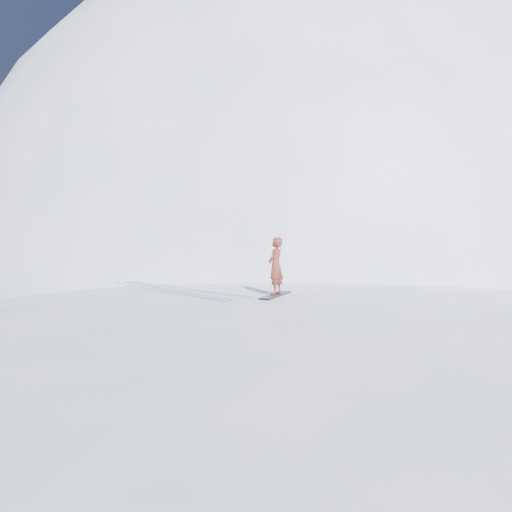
{
  "coord_description": "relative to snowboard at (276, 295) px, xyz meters",
  "views": [
    {
      "loc": [
        -7.63,
        -8.19,
        4.29
      ],
      "look_at": [
        0.34,
        3.27,
        3.5
      ],
      "focal_mm": 32.0,
      "sensor_mm": 36.0,
      "label": 1
    }
  ],
  "objects": [
    {
      "name": "board_tracks",
      "position": [
        -1.91,
        2.92,
        0.01
      ],
      "size": [
        2.17,
        5.93,
        0.04
      ],
      "color": "silver",
      "rests_on": "ground"
    },
    {
      "name": "wind_bumps",
      "position": [
        -0.9,
        -0.15,
        -2.41
      ],
      "size": [
        16.0,
        14.4,
        1.0
      ],
      "color": "white",
      "rests_on": "ground"
    },
    {
      "name": "ground",
      "position": [
        -0.34,
        -2.27,
        -2.41
      ],
      "size": [
        400.0,
        400.0,
        0.0
      ],
      "primitive_type": "plane",
      "color": "white",
      "rests_on": "ground"
    },
    {
      "name": "near_ridge",
      "position": [
        0.66,
        0.73,
        -2.41
      ],
      "size": [
        36.0,
        28.0,
        4.8
      ],
      "primitive_type": "ellipsoid",
      "color": "white",
      "rests_on": "ground"
    },
    {
      "name": "snowboard",
      "position": [
        0.0,
        0.0,
        0.0
      ],
      "size": [
        1.64,
        1.1,
        0.03
      ],
      "primitive_type": "cube",
      "rotation": [
        0.0,
        0.0,
        0.51
      ],
      "color": "black",
      "rests_on": "near_ridge"
    },
    {
      "name": "peak_shoulder",
      "position": [
        9.66,
        17.73,
        -2.41
      ],
      "size": [
        28.0,
        24.0,
        18.0
      ],
      "primitive_type": "ellipsoid",
      "color": "white",
      "rests_on": "ground"
    },
    {
      "name": "snowboarder",
      "position": [
        0.0,
        0.0,
        0.84
      ],
      "size": [
        0.72,
        0.64,
        1.66
      ],
      "primitive_type": "imported",
      "rotation": [
        0.0,
        0.0,
        3.65
      ],
      "color": "maroon",
      "rests_on": "snowboard"
    },
    {
      "name": "summit_peak",
      "position": [
        21.66,
        23.73,
        -2.41
      ],
      "size": [
        60.0,
        56.0,
        56.0
      ],
      "primitive_type": "ellipsoid",
      "color": "white",
      "rests_on": "ground"
    }
  ]
}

